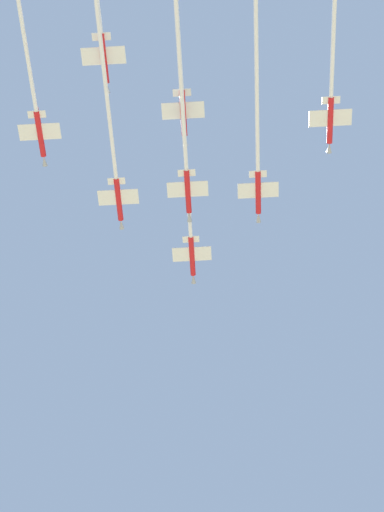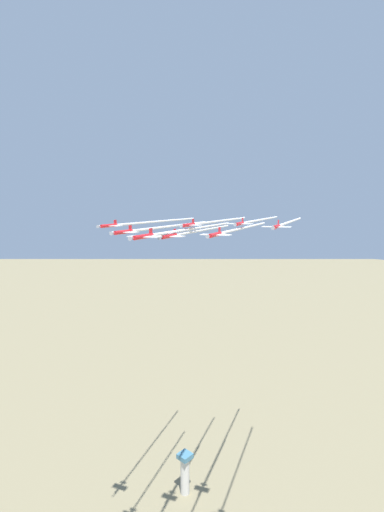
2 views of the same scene
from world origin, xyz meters
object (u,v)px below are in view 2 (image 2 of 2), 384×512
(jet_starboard_inner, at_px, (162,227))
(jet_port_outer, at_px, (195,231))
(jet_lead, at_px, (186,230))
(jet_starboard_outer, at_px, (288,223))
(jet_center_rear, at_px, (150,222))
(jet_port_trail, at_px, (216,221))
(jet_starboard_trail, at_px, (258,220))
(control_tower, at_px, (185,472))
(jet_port_inner, at_px, (239,229))

(jet_starboard_inner, distance_m, jet_port_outer, 13.54)
(jet_lead, xyz_separation_m, jet_starboard_inner, (-5.38, -16.28, -0.11))
(jet_starboard_inner, distance_m, jet_starboard_outer, 42.23)
(jet_center_rear, xyz_separation_m, jet_port_trail, (-11.55, 23.43, 0.55))
(jet_starboard_inner, relative_size, jet_starboard_trail, 0.87)
(jet_port_outer, distance_m, jet_starboard_trail, 37.42)
(control_tower, relative_size, jet_starboard_trail, 0.26)
(jet_lead, distance_m, jet_port_inner, 17.32)
(control_tower, relative_size, jet_port_trail, 0.28)
(jet_starboard_inner, bearing_deg, jet_starboard_trail, -129.68)
(jet_center_rear, distance_m, jet_starboard_trail, 41.88)
(jet_starboard_outer, distance_m, jet_center_rear, 52.13)
(jet_center_rear, xyz_separation_m, jet_starboard_trail, (-28.71, 30.49, 0.70))
(jet_port_trail, bearing_deg, jet_lead, 90.00)
(control_tower, relative_size, jet_starboard_outer, 0.28)
(control_tower, xyz_separation_m, jet_lead, (40.69, 40.24, 121.77))
(jet_center_rear, distance_m, jet_port_trail, 26.13)
(jet_starboard_trail, bearing_deg, jet_center_rear, 21.01)
(jet_port_outer, bearing_deg, jet_starboard_trail, -110.42)
(jet_center_rear, bearing_deg, jet_starboard_trail, -158.99)
(control_tower, xyz_separation_m, jet_starboard_inner, (35.31, 23.96, 121.65))
(control_tower, xyz_separation_m, jet_center_rear, (25.07, 5.68, 122.52))
(jet_port_inner, bearing_deg, jet_lead, 41.21)
(jet_port_inner, bearing_deg, jet_center_rear, -22.43)
(jet_starboard_trail, bearing_deg, jet_starboard_outer, 130.01)
(jet_starboard_outer, relative_size, jet_center_rear, 0.99)
(jet_starboard_outer, xyz_separation_m, jet_center_rear, (19.28, -48.43, -0.65))
(jet_lead, xyz_separation_m, jet_port_trail, (-27.17, -11.12, 1.30))
(jet_starboard_outer, bearing_deg, jet_starboard_trail, -49.99)
(jet_lead, bearing_deg, jet_port_trail, -90.00)
(control_tower, xyz_separation_m, jet_starboard_outer, (5.79, 54.11, 123.17))
(control_tower, xyz_separation_m, jet_port_outer, (33.68, 37.37, 120.80))
(jet_starboard_inner, bearing_deg, control_tower, -78.11)
(jet_starboard_inner, relative_size, jet_port_outer, 1.16)
(jet_starboard_inner, distance_m, jet_starboard_trail, 40.85)
(jet_lead, relative_size, jet_port_outer, 1.23)
(jet_center_rear, bearing_deg, jet_port_inner, 157.57)
(jet_lead, bearing_deg, jet_starboard_outer, -133.95)
(jet_starboard_trail, bearing_deg, jet_port_inner, 90.00)
(jet_lead, height_order, jet_starboard_inner, jet_lead)
(jet_lead, xyz_separation_m, jet_port_inner, (-15.50, 7.74, -0.16))
(jet_starboard_outer, bearing_deg, jet_starboard_inner, 22.12)
(control_tower, height_order, jet_starboard_trail, jet_starboard_trail)
(jet_port_trail, bearing_deg, jet_starboard_outer, 174.92)
(jet_starboard_inner, bearing_deg, jet_center_rear, -51.54)
(jet_port_trail, bearing_deg, jet_center_rear, 3.96)
(jet_starboard_inner, height_order, jet_starboard_trail, jet_starboard_trail)
(jet_starboard_inner, distance_m, jet_center_rear, 20.97)
(jet_starboard_inner, height_order, jet_port_trail, jet_port_trail)
(jet_center_rear, bearing_deg, jet_port_outer, 142.52)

